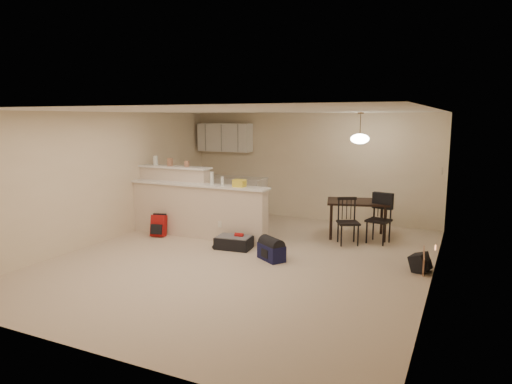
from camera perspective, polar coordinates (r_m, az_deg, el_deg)
The scene contains 20 objects.
room at distance 7.62m, azimuth -1.57°, elevation 0.66°, with size 7.00×7.02×2.50m.
breakfast_bar at distance 9.44m, azimuth -8.40°, elevation -1.70°, with size 3.08×0.58×1.39m.
upper_cabinets at distance 11.51m, azimuth -3.92°, elevation 6.82°, with size 1.40×0.34×0.70m, color white.
kitchen_counter at distance 11.46m, azimuth -3.28°, elevation -0.49°, with size 1.80×0.60×0.90m, color white.
thermostat at distance 8.33m, azimuth 22.25°, elevation 2.45°, with size 0.02×0.12×0.12m, color beige.
jar at distance 9.96m, azimuth -12.46°, elevation 3.87°, with size 0.10×0.10×0.20m, color silver.
cereal_box at distance 9.74m, azimuth -10.69°, elevation 3.69°, with size 0.10×0.07×0.16m, color #AA7658.
small_box at distance 9.50m, azimuth -8.64°, elevation 3.49°, with size 0.08×0.06×0.12m, color #AA7658.
bottle_a at distance 8.96m, azimuth -5.54°, elevation 1.72°, with size 0.07×0.07×0.26m, color silver.
bottle_b at distance 8.85m, azimuth -4.23°, elevation 1.38°, with size 0.06×0.06×0.18m, color silver.
bag_lump at distance 8.67m, azimuth -2.09°, elevation 1.11°, with size 0.22×0.18×0.14m, color #AA7658.
dining_table at distance 9.39m, azimuth 12.56°, elevation -1.62°, with size 1.35×1.08×0.74m.
pendant_lamp at distance 9.23m, azimuth 12.86°, elevation 6.56°, with size 0.36×0.36×0.62m.
dining_chair_near at distance 8.84m, azimuth 11.46°, elevation -3.63°, with size 0.39×0.37×0.89m, color black, non-canonical shape.
dining_chair_far at distance 9.06m, azimuth 15.09°, elevation -3.29°, with size 0.41×0.39×0.94m, color black, non-canonical shape.
suitcase at distance 8.48m, azimuth -2.78°, elevation -6.35°, with size 0.64×0.42×0.22m, color black.
red_backpack at distance 9.51m, azimuth -12.06°, elevation -4.14°, with size 0.29×0.18×0.43m, color #A71412.
navy_duffel at distance 7.80m, azimuth 1.94°, elevation -7.53°, with size 0.50×0.27×0.27m, color #13143C.
black_daypack at distance 7.70m, azimuth 19.80°, elevation -8.31°, with size 0.32×0.22×0.28m, color black.
cardboard_sheet at distance 7.63m, azimuth 20.19°, elevation -8.21°, with size 0.45×0.02×0.34m, color #AA7658.
Camera 1 is at (3.40, -6.72, 2.39)m, focal length 32.00 mm.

